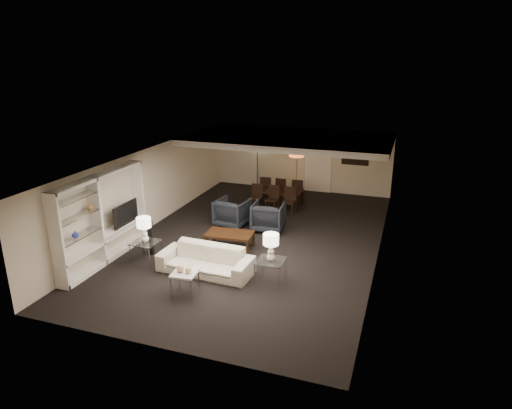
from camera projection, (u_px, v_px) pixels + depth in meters
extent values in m
plane|color=black|center=(256.00, 240.00, 13.48)|extent=(11.00, 11.00, 0.00)
cube|color=silver|center=(256.00, 157.00, 12.68)|extent=(7.00, 11.00, 0.02)
cube|color=beige|center=(301.00, 159.00, 18.01)|extent=(7.00, 0.02, 2.50)
cube|color=beige|center=(156.00, 289.00, 8.15)|extent=(7.00, 0.02, 2.50)
cube|color=beige|center=(150.00, 188.00, 14.16)|extent=(0.02, 11.00, 2.50)
cube|color=beige|center=(382.00, 213.00, 12.00)|extent=(0.02, 11.00, 2.50)
cube|color=silver|center=(289.00, 139.00, 15.85)|extent=(7.00, 4.00, 0.20)
cube|color=beige|center=(279.00, 159.00, 18.23)|extent=(1.50, 0.12, 2.40)
cube|color=silver|center=(318.00, 166.00, 17.83)|extent=(0.90, 0.05, 2.10)
cube|color=#142D38|center=(355.00, 156.00, 17.23)|extent=(0.95, 0.04, 0.65)
cylinder|color=#D8591E|center=(297.00, 153.00, 15.91)|extent=(0.52, 0.52, 0.24)
imported|color=beige|center=(205.00, 260.00, 11.35)|extent=(2.41, 1.03, 0.69)
imported|color=black|center=(232.00, 212.00, 14.46)|extent=(1.05, 1.08, 0.88)
imported|color=black|center=(268.00, 217.00, 14.09)|extent=(1.01, 1.04, 0.88)
sphere|color=tan|center=(180.00, 268.00, 10.30)|extent=(0.17, 0.17, 0.17)
sphere|color=#D8C172|center=(188.00, 270.00, 10.24)|extent=(0.15, 0.15, 0.15)
imported|color=black|center=(122.00, 213.00, 12.54)|extent=(1.06, 0.14, 0.61)
imported|color=#2833B0|center=(75.00, 234.00, 10.87)|extent=(0.17, 0.17, 0.18)
imported|color=#B0703A|center=(90.00, 207.00, 11.27)|extent=(0.16, 0.16, 0.16)
cube|color=black|center=(151.00, 237.00, 12.37)|extent=(0.13, 0.13, 0.99)
imported|color=black|center=(277.00, 198.00, 16.32)|extent=(1.77, 1.02, 0.61)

